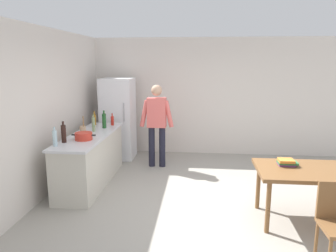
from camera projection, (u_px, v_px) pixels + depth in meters
The scene contains 16 objects.
ground_plane at pixel (203, 207), 4.81m from camera, with size 14.00×14.00×0.00m, color #9E998E.
wall_back at pixel (203, 97), 7.48m from camera, with size 6.40×0.12×2.70m, color silver.
wall_left at pixel (38, 114), 4.99m from camera, with size 0.12×5.60×2.70m, color silver.
kitchen_counter at pixel (91, 159), 5.70m from camera, with size 0.64×2.20×0.90m.
refrigerator at pixel (118, 119), 7.16m from camera, with size 0.70×0.67×1.80m.
person at pixel (157, 120), 6.51m from camera, with size 0.70×0.22×1.70m.
dining_table at pixel (310, 175), 4.25m from camera, with size 1.40×0.90×0.75m.
cooking_pot at pixel (84, 136), 5.21m from camera, with size 0.40×0.28×0.12m.
utensil_jar at pixel (83, 130), 5.62m from camera, with size 0.11×0.11×0.32m.
bottle_sauce_red at pixel (112, 121), 6.40m from camera, with size 0.06×0.06×0.24m.
bottle_wine_dark at pixel (64, 133), 5.02m from camera, with size 0.08×0.08×0.34m.
bottle_water_clear at pixel (55, 138), 4.80m from camera, with size 0.07×0.07×0.30m.
bottle_oil_amber at pixel (94, 119), 6.42m from camera, with size 0.06×0.06×0.28m.
bottle_wine_green at pixel (104, 121), 6.12m from camera, with size 0.08×0.08×0.34m.
bottle_vinegar_tall at pixel (94, 124), 5.81m from camera, with size 0.06×0.06×0.32m.
book_stack at pixel (287, 162), 4.39m from camera, with size 0.26×0.21×0.09m.
Camera 1 is at (-0.09, -4.51, 2.15)m, focal length 34.16 mm.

